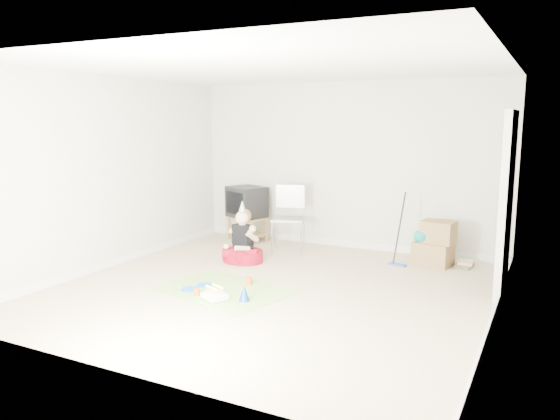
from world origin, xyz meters
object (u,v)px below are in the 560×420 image
at_px(folding_chair, 288,219).
at_px(seated_woman, 243,248).
at_px(crt_tv, 247,202).
at_px(birthday_cake, 215,297).
at_px(tv_stand, 247,226).
at_px(cardboard_boxes, 434,244).

bearing_deg(folding_chair, seated_woman, -112.10).
bearing_deg(crt_tv, birthday_cake, -41.60).
relative_size(tv_stand, seated_woman, 0.83).
relative_size(tv_stand, folding_chair, 0.69).
distance_m(tv_stand, crt_tv, 0.41).
bearing_deg(seated_woman, folding_chair, 67.90).
relative_size(crt_tv, birthday_cake, 1.78).
bearing_deg(folding_chair, birthday_cake, -84.04).
xyz_separation_m(tv_stand, cardboard_boxes, (3.15, -0.22, 0.06)).
xyz_separation_m(crt_tv, folding_chair, (0.98, -0.43, -0.14)).
bearing_deg(crt_tv, cardboard_boxes, 20.96).
bearing_deg(birthday_cake, tv_stand, 113.48).
distance_m(cardboard_boxes, seated_woman, 2.70).
bearing_deg(folding_chair, cardboard_boxes, 5.55).
height_order(folding_chair, cardboard_boxes, folding_chair).
height_order(crt_tv, cardboard_boxes, crt_tv).
bearing_deg(birthday_cake, crt_tv, 113.48).
xyz_separation_m(tv_stand, folding_chair, (0.98, -0.43, 0.27)).
bearing_deg(folding_chair, tv_stand, 156.49).
xyz_separation_m(folding_chair, seated_woman, (-0.33, -0.81, -0.32)).
relative_size(seated_woman, birthday_cake, 2.66).
bearing_deg(crt_tv, seated_woman, -37.33).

